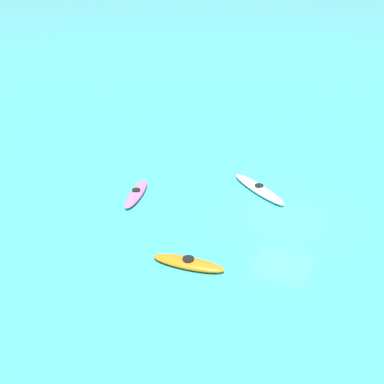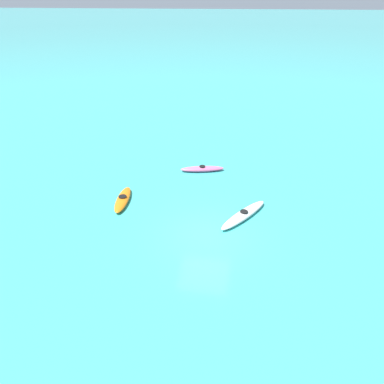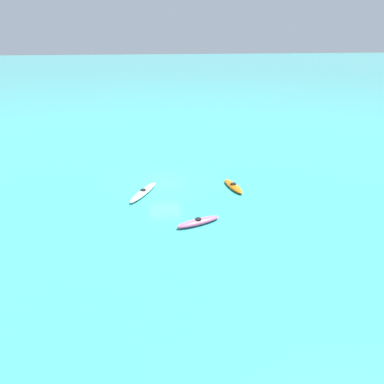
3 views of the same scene
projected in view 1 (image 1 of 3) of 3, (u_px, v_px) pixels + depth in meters
ground_plane at (287, 218)px, 20.97m from camera, size 600.00×600.00×0.00m
kayak_white at (259, 189)px, 22.99m from camera, size 3.30×2.52×0.37m
kayak_pink at (136, 193)px, 22.60m from camera, size 1.23×2.85×0.37m
kayak_orange at (188, 263)px, 17.87m from camera, size 2.75×0.96×0.37m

